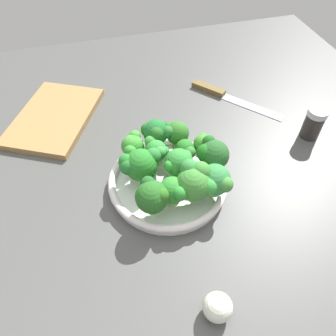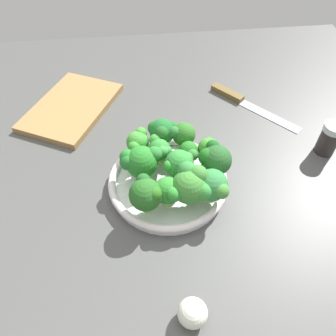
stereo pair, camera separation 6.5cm
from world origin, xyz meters
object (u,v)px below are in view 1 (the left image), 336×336
object	(u,v)px
broccoli_floret_8	(212,154)
knife	(224,95)
broccoli_floret_10	(194,180)
pepper_shaker	(314,123)
broccoli_floret_6	(140,164)
broccoli_floret_4	(133,146)
cutting_board	(54,117)
broccoli_floret_0	(177,163)
broccoli_floret_7	(152,196)
bowl	(168,182)
broccoli_floret_3	(156,150)
broccoli_floret_9	(176,133)
broccoli_floret_1	(203,144)
broccoli_floret_12	(215,181)
broccoli_floret_2	(156,132)
broccoli_floret_11	(186,150)
broccoli_floret_5	(174,191)
garlic_bulb	(218,307)

from	to	relation	value
broccoli_floret_8	knife	world-z (taller)	broccoli_floret_8
broccoli_floret_10	pepper_shaker	size ratio (longest dim) A/B	1.03
broccoli_floret_6	broccoli_floret_4	bearing A→B (deg)	1.74
cutting_board	broccoli_floret_0	bearing A→B (deg)	-140.05
broccoli_floret_7	broccoli_floret_8	bearing A→B (deg)	-62.40
bowl	broccoli_floret_3	world-z (taller)	broccoli_floret_3
knife	broccoli_floret_7	bearing A→B (deg)	140.23
broccoli_floret_0	broccoli_floret_9	size ratio (longest dim) A/B	1.09
broccoli_floret_1	broccoli_floret_12	distance (cm)	10.62
broccoli_floret_2	bowl	bearing A→B (deg)	-178.71
broccoli_floret_2	knife	bearing A→B (deg)	-53.66
broccoli_floret_2	broccoli_floret_11	size ratio (longest dim) A/B	1.34
broccoli_floret_0	broccoli_floret_8	xyz separation A→B (cm)	(0.62, -7.58, -0.13)
broccoli_floret_3	knife	distance (cm)	32.68
broccoli_floret_2	broccoli_floret_5	xyz separation A→B (cm)	(-15.52, 0.36, -0.87)
bowl	pepper_shaker	bearing A→B (deg)	-80.26
broccoli_floret_0	broccoli_floret_3	bearing A→B (deg)	31.59
broccoli_floret_3	broccoli_floret_4	distance (cm)	5.23
broccoli_floret_0	broccoli_floret_5	distance (cm)	6.60
broccoli_floret_3	broccoli_floret_11	distance (cm)	6.08
broccoli_floret_2	broccoli_floret_4	xyz separation A→B (cm)	(-1.57, 5.29, -1.15)
garlic_bulb	broccoli_floret_3	bearing A→B (deg)	3.48
broccoli_floret_2	knife	size ratio (longest dim) A/B	0.32
broccoli_floret_1	broccoli_floret_3	bearing A→B (deg)	87.37
broccoli_floret_7	broccoli_floret_9	size ratio (longest dim) A/B	1.14
broccoli_floret_3	broccoli_floret_5	xyz separation A→B (cm)	(-11.00, -0.62, -0.04)
broccoli_floret_4	pepper_shaker	bearing A→B (deg)	-91.94
broccoli_floret_4	broccoli_floret_6	bearing A→B (deg)	-178.26
broccoli_floret_7	broccoli_floret_8	xyz separation A→B (cm)	(7.37, -14.10, -0.38)
broccoli_floret_10	broccoli_floret_7	bearing A→B (deg)	97.88
broccoli_floret_5	broccoli_floret_7	size ratio (longest dim) A/B	0.84
broccoli_floret_12	pepper_shaker	world-z (taller)	broccoli_floret_12
broccoli_floret_5	broccoli_floret_11	size ratio (longest dim) A/B	1.15
broccoli_floret_3	broccoli_floret_4	bearing A→B (deg)	55.65
broccoli_floret_2	broccoli_floret_11	world-z (taller)	broccoli_floret_2
garlic_bulb	broccoli_floret_6	bearing A→B (deg)	12.12
broccoli_floret_6	broccoli_floret_8	size ratio (longest dim) A/B	1.24
broccoli_floret_5	knife	distance (cm)	40.38
pepper_shaker	broccoli_floret_2	bearing A→B (deg)	85.37
broccoli_floret_11	pepper_shaker	bearing A→B (deg)	-85.42
garlic_bulb	broccoli_floret_1	bearing A→B (deg)	-14.63
broccoli_floret_11	cutting_board	bearing A→B (deg)	47.43
broccoli_floret_5	broccoli_floret_2	bearing A→B (deg)	-1.34
broccoli_floret_3	pepper_shaker	xyz separation A→B (cm)	(1.52, -37.98, -2.44)
broccoli_floret_6	bowl	bearing A→B (deg)	-106.21
broccoli_floret_8	broccoli_floret_9	world-z (taller)	broccoli_floret_8
broccoli_floret_3	broccoli_floret_8	xyz separation A→B (cm)	(-4.24, -10.57, 0.29)
broccoli_floret_9	knife	world-z (taller)	broccoli_floret_9
broccoli_floret_0	broccoli_floret_6	world-z (taller)	broccoli_floret_6
broccoli_floret_0	cutting_board	world-z (taller)	broccoli_floret_0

